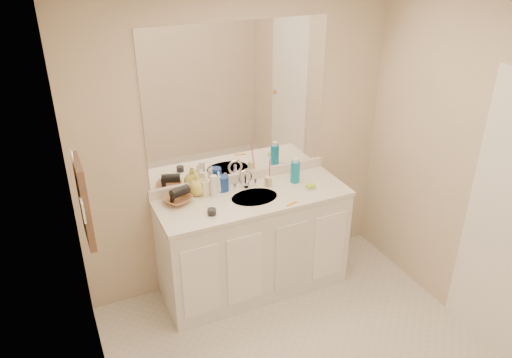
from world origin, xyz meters
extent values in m
cube|color=white|center=(0.00, 0.00, 2.40)|extent=(2.60, 2.60, 0.02)
cube|color=beige|center=(0.00, 1.30, 1.20)|extent=(2.60, 0.02, 2.40)
cube|color=beige|center=(-1.30, 0.00, 1.20)|extent=(0.02, 2.60, 2.40)
cube|color=beige|center=(1.30, 0.00, 1.20)|extent=(0.02, 2.60, 2.40)
cube|color=white|center=(0.00, 1.02, 0.42)|extent=(1.50, 0.55, 0.85)
cube|color=white|center=(0.00, 1.02, 0.86)|extent=(1.52, 0.57, 0.03)
cube|color=white|center=(0.00, 1.29, 0.92)|extent=(1.52, 0.03, 0.08)
cylinder|color=beige|center=(0.00, 1.00, 0.87)|extent=(0.37, 0.37, 0.02)
cylinder|color=silver|center=(0.00, 1.18, 0.94)|extent=(0.02, 0.02, 0.11)
cube|color=white|center=(0.00, 1.29, 1.56)|extent=(1.48, 0.01, 1.20)
cylinder|color=#153A96|center=(-0.18, 1.21, 0.94)|extent=(0.11, 0.11, 0.12)
cylinder|color=beige|center=(0.18, 1.12, 0.92)|extent=(0.08, 0.08, 0.08)
cylinder|color=#F54080|center=(0.19, 1.12, 1.03)|extent=(0.02, 0.04, 0.20)
cylinder|color=#0E80AF|center=(0.41, 1.10, 0.97)|extent=(0.09, 0.09, 0.18)
cube|color=silver|center=(0.46, 0.94, 0.89)|extent=(0.09, 0.08, 0.01)
cube|color=#B6D934|center=(0.46, 0.94, 0.90)|extent=(0.07, 0.05, 0.02)
cube|color=orange|center=(0.21, 0.79, 0.88)|extent=(0.11, 0.05, 0.00)
cylinder|color=black|center=(-0.39, 0.89, 0.90)|extent=(0.07, 0.07, 0.04)
cylinder|color=white|center=(-0.28, 1.15, 0.97)|extent=(0.07, 0.07, 0.18)
imported|color=white|center=(-0.22, 1.21, 0.96)|extent=(0.08, 0.08, 0.17)
imported|color=#FAF5CC|center=(-0.33, 1.21, 0.97)|extent=(0.10, 0.11, 0.19)
imported|color=#E1D757|center=(-0.39, 1.23, 0.97)|extent=(0.18, 0.18, 0.18)
imported|color=#9C643F|center=(-0.56, 1.17, 0.91)|extent=(0.27, 0.27, 0.05)
cylinder|color=black|center=(-0.54, 1.17, 0.97)|extent=(0.16, 0.11, 0.07)
torus|color=silver|center=(-1.27, 0.77, 1.55)|extent=(0.01, 0.11, 0.11)
cube|color=#483326|center=(-1.25, 0.77, 1.25)|extent=(0.04, 0.32, 0.55)
cube|color=white|center=(-1.27, 0.57, 1.30)|extent=(0.01, 0.08, 0.13)
camera|label=1|loc=(-1.39, -2.08, 2.76)|focal=35.00mm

